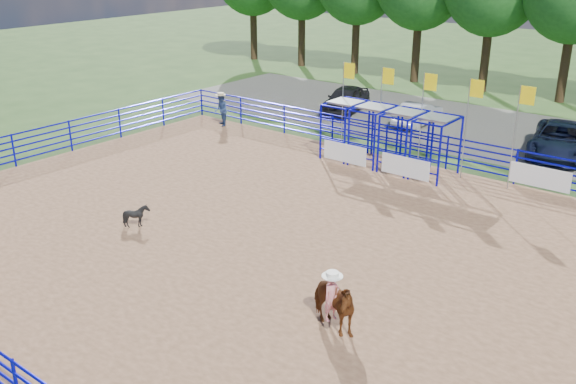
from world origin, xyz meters
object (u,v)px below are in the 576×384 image
object	(u,v)px
car_c	(560,140)
calf	(137,216)
car_b	(418,114)
spectator_cowboy	(221,109)
car_a	(345,99)
horse_and_rider	(332,301)

from	to	relation	value
car_c	calf	bearing A→B (deg)	-128.70
car_b	car_c	xyz separation A→B (m)	(7.64, -0.74, 0.13)
spectator_cowboy	car_a	distance (m)	7.51
calf	car_b	xyz separation A→B (m)	(1.34, 18.02, 0.20)
car_a	car_c	bearing A→B (deg)	-14.78
calf	car_b	distance (m)	18.07
car_b	horse_and_rider	bearing A→B (deg)	109.66
horse_and_rider	spectator_cowboy	distance (m)	19.98
spectator_cowboy	car_c	distance (m)	16.88
car_b	car_c	world-z (taller)	car_c
horse_and_rider	calf	size ratio (longest dim) A/B	2.76
calf	car_a	world-z (taller)	car_a
spectator_cowboy	car_a	xyz separation A→B (m)	(3.55, 6.62, -0.16)
horse_and_rider	car_b	distance (m)	20.50
spectator_cowboy	horse_and_rider	bearing A→B (deg)	-38.25
car_a	car_c	distance (m)	12.26
spectator_cowboy	car_a	size ratio (longest dim) A/B	0.41
car_a	car_c	xyz separation A→B (m)	(12.25, -0.66, 0.01)
car_b	car_c	bearing A→B (deg)	172.54
horse_and_rider	calf	bearing A→B (deg)	173.32
calf	car_a	distance (m)	18.24
calf	car_a	bearing A→B (deg)	9.02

